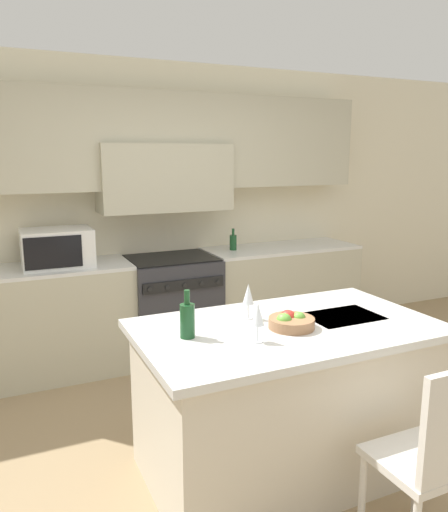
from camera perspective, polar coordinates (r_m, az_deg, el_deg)
ground_plane at (r=3.27m, az=6.24°, el=-23.13°), size 10.00×10.00×0.00m
back_cabinetry at (r=4.74m, az=-7.28°, el=8.46°), size 10.00×0.46×2.70m
back_counter at (r=4.70m, az=-6.04°, el=-5.66°), size 3.91×0.62×0.94m
range_stove at (r=4.69m, az=-5.95°, el=-5.76°), size 0.79×0.70×0.94m
microwave at (r=4.36m, az=-18.54°, el=0.91°), size 0.56×0.43×0.31m
kitchen_island at (r=3.06m, az=7.10°, el=-15.75°), size 1.72×1.00×0.90m
island_chair at (r=2.57m, az=23.00°, el=-19.95°), size 0.42×0.40×0.99m
wine_bottle at (r=2.65m, az=-4.21°, el=-7.26°), size 0.08×0.08×0.26m
wine_glass_near at (r=2.58m, az=3.88°, el=-6.76°), size 0.07×0.07×0.21m
wine_glass_far at (r=2.93m, az=2.79°, el=-4.48°), size 0.07×0.07×0.21m
fruit_bowl at (r=2.83m, az=7.63°, el=-7.44°), size 0.26×0.26×0.09m
oil_bottle_on_counter at (r=4.85m, az=1.05°, el=1.63°), size 0.07×0.07×0.21m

